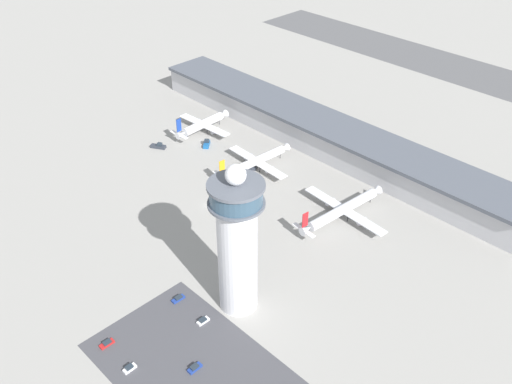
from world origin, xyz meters
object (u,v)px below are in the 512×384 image
control_tower (237,242)px  airplane_gate_charlie (343,210)px  service_truck_fuel (158,146)px  car_blue_compact (107,344)px  car_red_hatchback (203,321)px  service_truck_water (249,167)px  car_navy_sedan (178,299)px  airplane_gate_bravo (256,161)px  service_truck_catering (191,130)px  car_white_wagon (130,368)px  airplane_gate_alpha (203,124)px  car_black_suv (195,368)px  service_truck_baggage (207,144)px

control_tower → airplane_gate_charlie: control_tower is taller
service_truck_fuel → car_blue_compact: bearing=-43.8°
car_red_hatchback → car_blue_compact: 29.97m
service_truck_water → car_navy_sedan: size_ratio=1.38×
airplane_gate_bravo → control_tower: bearing=-48.2°
service_truck_catering → service_truck_fuel: (1.81, -21.19, -0.07)m
service_truck_catering → service_truck_water: 45.93m
service_truck_catering → car_blue_compact: bearing=-49.7°
service_truck_water → car_red_hatchback: (55.85, -73.84, -0.49)m
airplane_gate_charlie → car_navy_sedan: airplane_gate_charlie is taller
airplane_gate_bravo → service_truck_catering: airplane_gate_bravo is taller
car_navy_sedan → car_blue_compact: 27.27m
car_white_wagon → airplane_gate_alpha: bearing=131.5°
service_truck_catering → service_truck_water: size_ratio=1.09×
car_navy_sedan → car_blue_compact: size_ratio=1.00×
car_navy_sedan → car_blue_compact: bearing=-90.3°
airplane_gate_charlie → car_navy_sedan: size_ratio=9.55×
service_truck_catering → car_black_suv: 145.74m
service_truck_fuel → airplane_gate_bravo: bearing=23.0°
airplane_gate_bravo → car_red_hatchback: size_ratio=9.41×
car_red_hatchback → car_black_suv: car_black_suv is taller
service_truck_baggage → service_truck_water: bearing=-0.1°
service_truck_catering → car_white_wagon: service_truck_catering is taller
control_tower → service_truck_catering: control_tower is taller
service_truck_fuel → car_navy_sedan: bearing=-32.7°
car_white_wagon → car_black_suv: (13.13, 13.63, -0.04)m
service_truck_fuel → car_navy_sedan: 102.94m
control_tower → service_truck_fuel: bearing=157.4°
service_truck_water → car_white_wagon: bearing=-61.4°
service_truck_water → car_white_wagon: 115.01m
airplane_gate_alpha → car_white_wagon: size_ratio=8.11×
airplane_gate_alpha → car_blue_compact: airplane_gate_alpha is taller
service_truck_catering → car_red_hatchback: 127.71m
airplane_gate_bravo → car_blue_compact: bearing=-68.6°
service_truck_catering → car_black_suv: size_ratio=1.54×
service_truck_fuel → service_truck_water: (43.98, 17.72, 0.11)m
car_white_wagon → car_navy_sedan: 30.27m
service_truck_fuel → car_white_wagon: bearing=-40.1°
control_tower → car_white_wagon: (-2.71, -40.82, -25.58)m
service_truck_water → airplane_gate_bravo: bearing=39.5°
service_truck_baggage → airplane_gate_charlie: bearing=0.6°
service_truck_baggage → car_black_suv: service_truck_baggage is taller
service_truck_water → airplane_gate_alpha: bearing=169.3°
service_truck_fuel → airplane_gate_alpha: bearing=83.5°
service_truck_water → car_white_wagon: (55.06, -100.97, -0.40)m
car_blue_compact → service_truck_water: bearing=112.9°
car_black_suv → service_truck_water: bearing=128.0°
airplane_gate_bravo → car_navy_sedan: 85.47m
airplane_gate_alpha → airplane_gate_bravo: (43.42, -5.87, -0.18)m
airplane_gate_alpha → service_truck_fuel: airplane_gate_alpha is taller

